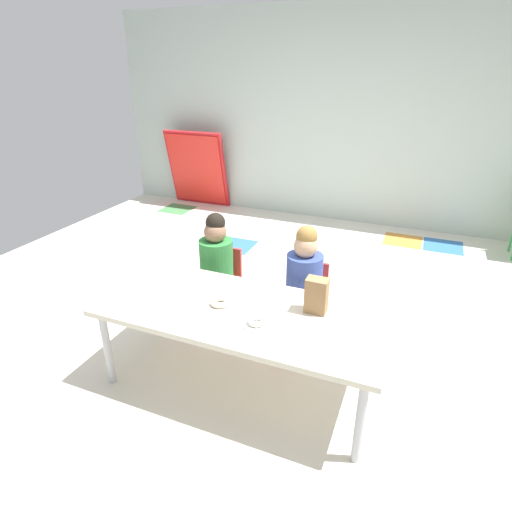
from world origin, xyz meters
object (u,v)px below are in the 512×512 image
(seated_child_middle_seat, at_px, (305,274))
(donut_powdered_loose, at_px, (220,302))
(seated_child_near_camera, at_px, (217,259))
(craft_table, at_px, (242,315))
(donut_powdered_on_plate, at_px, (257,321))
(folded_activity_table, at_px, (197,169))
(paper_bag_brown, at_px, (316,295))
(paper_plate_near_edge, at_px, (257,324))

(seated_child_middle_seat, xyz_separation_m, donut_powdered_loose, (-0.37, -0.62, 0.03))
(seated_child_middle_seat, bearing_deg, seated_child_near_camera, -180.00)
(craft_table, bearing_deg, seated_child_middle_seat, 70.21)
(donut_powdered_on_plate, distance_m, donut_powdered_loose, 0.32)
(folded_activity_table, height_order, paper_bag_brown, folded_activity_table)
(seated_child_near_camera, height_order, folded_activity_table, folded_activity_table)
(folded_activity_table, xyz_separation_m, donut_powdered_on_plate, (2.33, -3.40, 0.05))
(paper_plate_near_edge, distance_m, donut_powdered_loose, 0.32)
(paper_plate_near_edge, height_order, donut_powdered_loose, donut_powdered_loose)
(paper_plate_near_edge, bearing_deg, donut_powdered_loose, 158.73)
(seated_child_middle_seat, height_order, donut_powdered_on_plate, seated_child_middle_seat)
(seated_child_near_camera, distance_m, paper_plate_near_edge, 0.97)
(seated_child_middle_seat, bearing_deg, paper_bag_brown, -66.34)
(paper_bag_brown, distance_m, donut_powdered_loose, 0.60)
(seated_child_near_camera, height_order, donut_powdered_loose, seated_child_near_camera)
(seated_child_near_camera, xyz_separation_m, paper_bag_brown, (0.91, -0.46, 0.12))
(paper_bag_brown, bearing_deg, seated_child_near_camera, 152.94)
(craft_table, bearing_deg, donut_powdered_on_plate, -37.80)
(folded_activity_table, xyz_separation_m, paper_bag_brown, (2.61, -3.14, 0.14))
(folded_activity_table, bearing_deg, donut_powdered_on_plate, -55.56)
(paper_plate_near_edge, relative_size, donut_powdered_on_plate, 1.57)
(seated_child_near_camera, distance_m, donut_powdered_on_plate, 0.97)
(folded_activity_table, relative_size, paper_plate_near_edge, 6.04)
(paper_plate_near_edge, distance_m, donut_powdered_on_plate, 0.02)
(craft_table, relative_size, seated_child_near_camera, 1.93)
(craft_table, distance_m, seated_child_near_camera, 0.78)
(paper_plate_near_edge, bearing_deg, craft_table, 142.20)
(donut_powdered_on_plate, relative_size, donut_powdered_loose, 0.92)
(donut_powdered_on_plate, bearing_deg, seated_child_near_camera, 131.06)
(paper_bag_brown, bearing_deg, donut_powdered_loose, -165.26)
(folded_activity_table, xyz_separation_m, paper_plate_near_edge, (2.33, -3.40, 0.03))
(seated_child_middle_seat, relative_size, donut_powdered_on_plate, 8.00)
(donut_powdered_on_plate, bearing_deg, donut_powdered_loose, 158.73)
(seated_child_near_camera, height_order, paper_plate_near_edge, seated_child_near_camera)
(craft_table, distance_m, folded_activity_table, 3.94)
(paper_plate_near_edge, bearing_deg, seated_child_middle_seat, 84.49)
(paper_bag_brown, distance_m, donut_powdered_on_plate, 0.39)
(paper_bag_brown, xyz_separation_m, donut_powdered_on_plate, (-0.27, -0.27, -0.09))
(craft_table, bearing_deg, seated_child_near_camera, 128.36)
(craft_table, height_order, donut_powdered_on_plate, donut_powdered_on_plate)
(seated_child_near_camera, relative_size, donut_powdered_on_plate, 8.00)
(craft_table, height_order, seated_child_middle_seat, seated_child_middle_seat)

